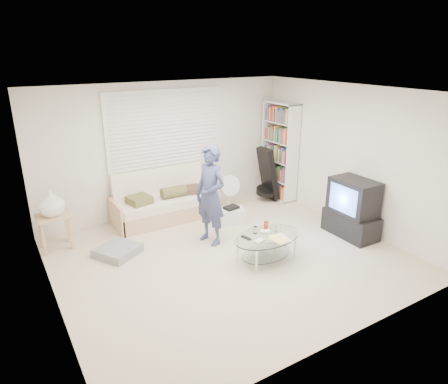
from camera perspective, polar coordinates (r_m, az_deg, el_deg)
ground at (r=6.29m, az=0.69°, el=-9.18°), size 5.00×5.00×0.00m
room_shell at (r=6.08m, az=-1.65°, el=6.31°), size 5.02×4.52×2.51m
window_blinds at (r=7.61m, az=-8.16°, el=8.26°), size 2.32×0.08×1.62m
futon_sofa at (r=7.57m, az=-8.47°, el=-1.64°), size 1.92×0.78×0.94m
grey_floor_pillow at (r=6.53m, az=-14.94°, el=-8.08°), size 0.79×0.79×0.13m
side_table at (r=6.78m, az=-23.42°, el=-1.75°), size 0.51×0.41×1.00m
bookshelf at (r=8.50m, az=7.94°, el=5.79°), size 0.32×0.85×2.03m
guitar_case at (r=8.38m, az=6.23°, el=2.02°), size 0.43×0.42×1.13m
floor_fan at (r=7.95m, az=0.70°, el=0.41°), size 0.42×0.28×0.70m
storage_bin at (r=7.38m, az=1.03°, el=-3.34°), size 0.53×0.44×0.32m
tv_unit at (r=7.11m, az=17.85°, el=-2.30°), size 0.53×0.93×1.00m
coffee_table at (r=6.05m, az=6.11°, el=-6.97°), size 1.16×0.79×0.53m
standing_person at (r=6.41m, az=-1.94°, el=-0.49°), size 0.53×0.68×1.65m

